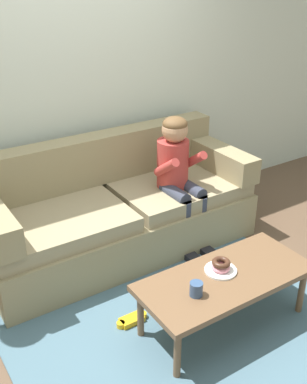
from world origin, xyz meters
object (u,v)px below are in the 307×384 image
couch (117,212)px  coffee_table (226,281)px  person_child (178,170)px  donut (221,267)px  toy_controller (132,321)px  mug (196,289)px

couch → coffee_table: (0.12, -1.22, 0.02)m
couch → person_child: 0.61m
donut → toy_controller: donut is taller
couch → coffee_table: couch is taller
donut → mug: 0.30m
donut → toy_controller: 0.71m
coffee_table → donut: size_ratio=9.65×
mug → toy_controller: size_ratio=0.40×
couch → mug: size_ratio=24.73×
person_child → toy_controller: size_ratio=4.87×
couch → donut: bearing=-83.9°
coffee_table → donut: bearing=88.2°
person_child → mug: 1.25m
person_child → coffee_table: bearing=-108.9°
coffee_table → person_child: 1.12m
couch → coffee_table: bearing=-84.3°
toy_controller → couch: bearing=77.3°
donut → mug: mug is taller
mug → toy_controller: (-0.23, 0.38, -0.41)m
coffee_table → toy_controller: (-0.51, 0.33, -0.33)m
person_child → donut: bearing=-109.8°
person_child → donut: size_ratio=9.18×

